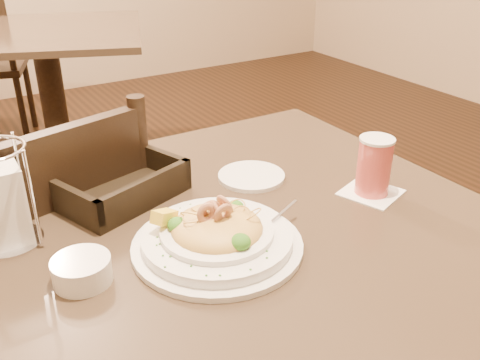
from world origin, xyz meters
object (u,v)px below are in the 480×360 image
background_table (50,80)px  drink_glass (374,167)px  dining_chair_near (53,285)px  main_table (245,329)px  napkin_caddy (2,204)px  pasta_bowl (217,235)px  bread_basket (116,185)px  butter_ramekin (82,270)px  side_plate (251,176)px

background_table → drink_glass: size_ratio=8.88×
dining_chair_near → main_table: bearing=111.9°
main_table → drink_glass: (0.27, -0.03, 0.30)m
dining_chair_near → napkin_caddy: size_ratio=5.33×
main_table → background_table: size_ratio=0.77×
dining_chair_near → pasta_bowl: (0.20, -0.41, 0.29)m
main_table → bread_basket: bearing=124.9°
main_table → pasta_bowl: size_ratio=2.91×
bread_basket → butter_ramekin: size_ratio=3.14×
background_table → pasta_bowl: size_ratio=3.76×
dining_chair_near → side_plate: 0.52m
napkin_caddy → drink_glass: bearing=-16.4°
background_table → dining_chair_near: 1.63m
background_table → bread_basket: bearing=-98.7°
napkin_caddy → butter_ramekin: bearing=-66.3°
bread_basket → dining_chair_near: bearing=130.2°
pasta_bowl → drink_glass: drink_glass is taller
main_table → butter_ramekin: size_ratio=10.22×
bread_basket → napkin_caddy: napkin_caddy is taller
side_plate → bread_basket: bearing=164.4°
side_plate → butter_ramekin: size_ratio=1.57×
background_table → pasta_bowl: (-0.19, -2.00, 0.27)m
main_table → butter_ramekin: bearing=-178.4°
drink_glass → side_plate: size_ratio=0.95×
main_table → napkin_caddy: 0.51m
dining_chair_near → pasta_bowl: 0.54m
dining_chair_near → pasta_bowl: bearing=101.2°
side_plate → butter_ramekin: 0.43m
background_table → side_plate: (-0.00, -1.81, 0.25)m
dining_chair_near → butter_ramekin: size_ratio=10.56×
background_table → butter_ramekin: (-0.40, -1.97, 0.26)m
napkin_caddy → side_plate: napkin_caddy is taller
background_table → dining_chair_near: dining_chair_near is taller
background_table → butter_ramekin: 2.03m
side_plate → pasta_bowl: bearing=-135.0°
main_table → napkin_caddy: bearing=156.6°
drink_glass → side_plate: 0.25m
main_table → napkin_caddy: (-0.37, 0.16, 0.32)m
main_table → dining_chair_near: size_ratio=0.97×
butter_ramekin → main_table: bearing=1.6°
main_table → butter_ramekin: butter_ramekin is taller
background_table → drink_glass: bearing=-85.3°
main_table → pasta_bowl: (-0.08, -0.04, 0.27)m
pasta_bowl → drink_glass: bearing=1.3°
butter_ramekin → pasta_bowl: bearing=-7.7°
main_table → background_table: bearing=86.9°
dining_chair_near → side_plate: dining_chair_near is taller
main_table → butter_ramekin: (-0.29, -0.01, 0.26)m
napkin_caddy → side_plate: size_ratio=1.26×
main_table → background_table: same height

